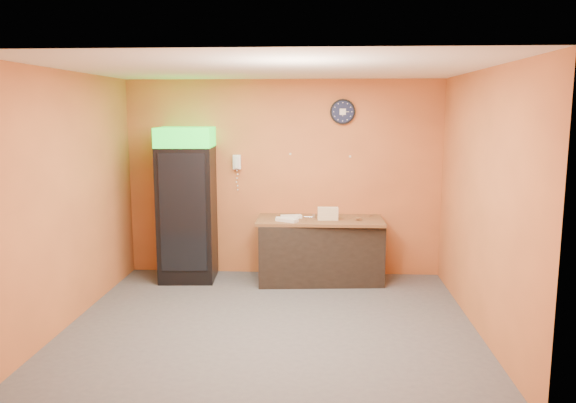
{
  "coord_description": "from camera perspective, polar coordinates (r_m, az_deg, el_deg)",
  "views": [
    {
      "loc": [
        0.54,
        -6.0,
        2.37
      ],
      "look_at": [
        0.15,
        0.6,
        1.29
      ],
      "focal_mm": 35.0,
      "sensor_mm": 36.0,
      "label": 1
    }
  ],
  "objects": [
    {
      "name": "back_wall",
      "position": [
        8.07,
        -0.47,
        2.38
      ],
      "size": [
        4.5,
        0.02,
        2.8
      ],
      "primitive_type": "cube",
      "color": "#D4753B",
      "rests_on": "floor"
    },
    {
      "name": "beverage_cooler",
      "position": [
        7.94,
        -10.26,
        -0.49
      ],
      "size": [
        0.79,
        0.81,
        2.14
      ],
      "rotation": [
        0.0,
        0.0,
        0.06
      ],
      "color": "black",
      "rests_on": "floor"
    },
    {
      "name": "prep_counter",
      "position": [
        7.86,
        3.25,
        -5.06
      ],
      "size": [
        1.76,
        0.9,
        0.85
      ],
      "primitive_type": "cube",
      "rotation": [
        0.0,
        0.0,
        0.09
      ],
      "color": "black",
      "rests_on": "floor"
    },
    {
      "name": "kitchen_tool",
      "position": [
        7.81,
        2.68,
        -1.46
      ],
      "size": [
        0.06,
        0.06,
        0.06
      ],
      "primitive_type": "cylinder",
      "color": "silver",
      "rests_on": "butcher_paper"
    },
    {
      "name": "right_wall",
      "position": [
        6.31,
        19.06,
        -0.07
      ],
      "size": [
        0.02,
        4.0,
        2.8
      ],
      "primitive_type": "cube",
      "color": "#D4753B",
      "rests_on": "floor"
    },
    {
      "name": "wall_clock",
      "position": [
        7.97,
        5.57,
        9.06
      ],
      "size": [
        0.35,
        0.06,
        0.35
      ],
      "color": "black",
      "rests_on": "back_wall"
    },
    {
      "name": "floor",
      "position": [
        6.47,
        -1.68,
        -12.21
      ],
      "size": [
        4.5,
        4.5,
        0.0
      ],
      "primitive_type": "plane",
      "color": "#47474C",
      "rests_on": "ground"
    },
    {
      "name": "sub_roll_stack",
      "position": [
        7.65,
        4.07,
        -1.24
      ],
      "size": [
        0.28,
        0.11,
        0.18
      ],
      "rotation": [
        0.0,
        0.0,
        0.06
      ],
      "color": "beige",
      "rests_on": "butcher_paper"
    },
    {
      "name": "wrapped_sandwich_right",
      "position": [
        7.78,
        0.32,
        -1.54
      ],
      "size": [
        0.31,
        0.18,
        0.04
      ],
      "primitive_type": "cube",
      "rotation": [
        0.0,
        0.0,
        0.23
      ],
      "color": "silver",
      "rests_on": "butcher_paper"
    },
    {
      "name": "wrapped_sandwich_mid",
      "position": [
        7.54,
        -0.11,
        -1.88
      ],
      "size": [
        0.32,
        0.26,
        0.04
      ],
      "primitive_type": "cube",
      "rotation": [
        0.0,
        0.0,
        -0.53
      ],
      "color": "silver",
      "rests_on": "butcher_paper"
    },
    {
      "name": "wall_phone",
      "position": [
        8.07,
        -5.21,
        4.02
      ],
      "size": [
        0.11,
        0.1,
        0.2
      ],
      "color": "white",
      "rests_on": "back_wall"
    },
    {
      "name": "butcher_paper",
      "position": [
        7.76,
        3.28,
        -1.89
      ],
      "size": [
        1.74,
        0.84,
        0.04
      ],
      "primitive_type": "cube",
      "rotation": [
        0.0,
        0.0,
        0.01
      ],
      "color": "brown",
      "rests_on": "prep_counter"
    },
    {
      "name": "wrapped_sandwich_left",
      "position": [
        7.63,
        -0.08,
        -1.76
      ],
      "size": [
        0.31,
        0.16,
        0.04
      ],
      "primitive_type": "cube",
      "rotation": [
        0.0,
        0.0,
        0.15
      ],
      "color": "silver",
      "rests_on": "butcher_paper"
    },
    {
      "name": "ceiling",
      "position": [
        6.04,
        -1.81,
        13.37
      ],
      "size": [
        4.5,
        4.0,
        0.02
      ],
      "primitive_type": "cube",
      "color": "white",
      "rests_on": "back_wall"
    },
    {
      "name": "left_wall",
      "position": [
        6.69,
        -21.33,
        0.3
      ],
      "size": [
        0.02,
        4.0,
        2.8
      ],
      "primitive_type": "cube",
      "color": "#D4753B",
      "rests_on": "floor"
    }
  ]
}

